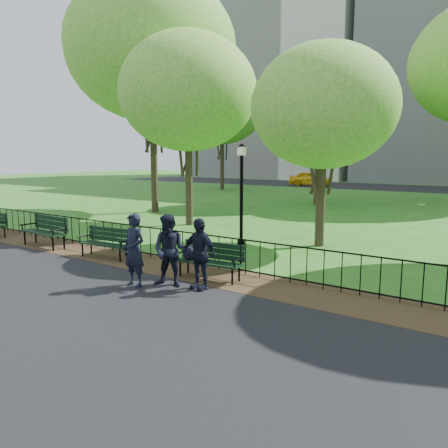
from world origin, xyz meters
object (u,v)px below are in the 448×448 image
Objects in this scene: park_bench_left_a at (107,240)px; person_mid at (170,251)px; person_left at (134,250)px; park_bench_left_b at (46,228)px; lamppost at (241,190)px; taxi at (310,179)px; tree_mid_w at (151,49)px; tree_far_c at (319,107)px; tree_near_w at (188,92)px; tree_far_w at (222,108)px; person_right at (199,254)px; tree_near_e at (324,107)px; park_bench_main at (204,255)px.

person_mid is at bearing -22.86° from park_bench_left_a.
park_bench_left_b is at bearing 167.86° from person_left.
lamppost is 29.34m from taxi.
tree_mid_w reaches higher than tree_far_c.
taxi is at bearing 98.32° from park_bench_left_a.
tree_near_w is 4.78× the size of person_left.
park_bench_left_a is at bearing -62.05° from tree_far_w.
person_mid reaches higher than park_bench_left_b.
person_mid is (4.02, -17.41, -4.85)m from tree_far_c.
park_bench_left_b is at bearing -67.94° from tree_far_w.
park_bench_left_a is 0.22× the size of tree_near_w.
tree_far_c reaches higher than tree_near_w.
person_right is (1.30, 0.67, -0.04)m from person_left.
taxi is at bearing 102.76° from tree_near_w.
tree_near_e is at bearing 78.80° from person_left.
tree_near_e is (7.11, 5.14, 3.77)m from park_bench_left_b.
tree_far_w is (-5.95, 14.48, -1.25)m from tree_mid_w.
tree_near_e is 7.15m from person_mid.
taxi is (-11.05, 32.44, -0.12)m from person_mid.
tree_near_w is 4.84× the size of person_mid.
tree_mid_w is 1.18× the size of tree_far_w.
lamppost is at bearing -29.37° from tree_near_w.
lamppost is at bearing 40.13° from park_bench_left_b.
tree_mid_w is at bearing 162.63° from tree_near_e.
park_bench_left_b is at bearing -142.11° from lamppost.
tree_mid_w is 1.43× the size of tree_far_c.
person_right is (6.81, -0.76, 0.18)m from park_bench_left_b.
person_mid is (0.65, 0.45, -0.01)m from person_left.
person_right is at bearing -55.77° from tree_far_w.
person_right is at bearing -176.84° from taxi.
person_left is at bearing -179.25° from taxi.
person_right reaches higher than taxi.
person_left is (5.51, -1.43, 0.22)m from park_bench_left_b.
tree_mid_w reaches higher than taxi.
person_right is at bearing -49.17° from tree_near_w.
park_bench_left_a is at bearing 172.83° from person_right.
tree_far_c is at bearing 109.68° from person_right.
park_bench_main is at bearing -98.20° from tree_near_e.
person_left is at bearing -163.14° from person_mid.
person_right is at bearing -42.12° from tree_mid_w.
person_mid is 0.40× the size of taxi.
tree_near_w is 0.96× the size of tree_far_c.
person_right is at bearing 29.73° from person_left.
taxi is (-7.72, 31.40, 0.16)m from park_bench_left_a.
tree_far_w reaches higher than person_right.
tree_mid_w is 7.12× the size of person_left.
tree_far_c is (-4.22, 16.45, 5.11)m from park_bench_main.
lamppost is 13.46m from tree_far_c.
lamppost is at bearing -149.10° from tree_near_e.
tree_near_e is (0.74, 5.16, 3.83)m from park_bench_main.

